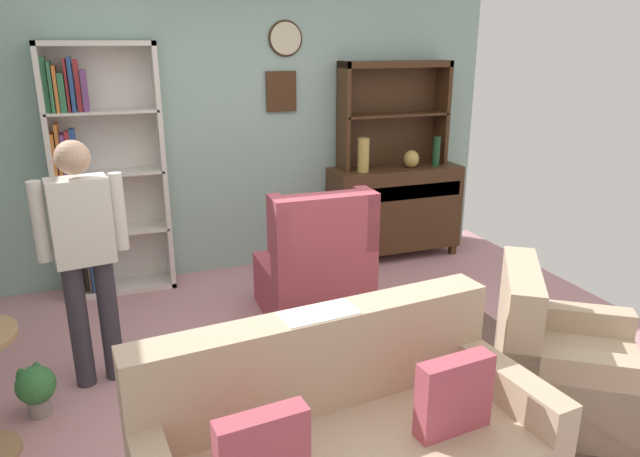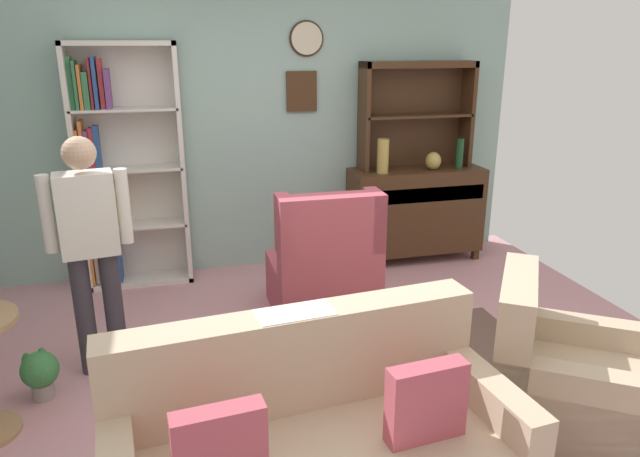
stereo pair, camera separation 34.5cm
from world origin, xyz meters
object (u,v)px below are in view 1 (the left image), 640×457
at_px(bookshelf, 99,175).
at_px(vase_round, 411,159).
at_px(couch_floral, 345,455).
at_px(coffee_table, 311,344).
at_px(book_stack, 290,327).
at_px(sideboard_hutch, 393,100).
at_px(vase_tall, 363,155).
at_px(sideboard, 394,207).
at_px(wingback_chair, 316,271).
at_px(potted_plant_small, 36,387).
at_px(bottle_wine, 436,151).
at_px(armchair_floral, 559,368).
at_px(person_reading, 84,248).

distance_m(bookshelf, vase_round, 2.86).
bearing_deg(couch_floral, coffee_table, 79.90).
bearing_deg(book_stack, sideboard_hutch, 50.82).
bearing_deg(vase_tall, sideboard, 11.63).
bearing_deg(wingback_chair, vase_tall, 49.27).
xyz_separation_m(sideboard_hutch, couch_floral, (-1.77, -3.08, -1.25)).
bearing_deg(couch_floral, sideboard_hutch, 60.12).
bearing_deg(wingback_chair, sideboard, 40.44).
distance_m(couch_floral, potted_plant_small, 1.92).
distance_m(couch_floral, coffee_table, 0.94).
distance_m(vase_round, bottle_wine, 0.27).
distance_m(vase_tall, vase_round, 0.53).
relative_size(sideboard_hutch, book_stack, 5.03).
relative_size(sideboard_hutch, wingback_chair, 1.05).
distance_m(potted_plant_small, coffee_table, 1.62).
bearing_deg(armchair_floral, wingback_chair, 118.53).
height_order(armchair_floral, person_reading, person_reading).
relative_size(vase_tall, book_stack, 1.46).
relative_size(sideboard, potted_plant_small, 4.21).
xyz_separation_m(vase_tall, bottle_wine, (0.78, -0.01, -0.01)).
xyz_separation_m(vase_tall, couch_floral, (-1.38, -2.89, -0.77)).
height_order(bookshelf, person_reading, bookshelf).
distance_m(sideboard, coffee_table, 2.60).
bearing_deg(bottle_wine, bookshelf, 176.80).
xyz_separation_m(sideboard, coffee_table, (-1.60, -2.04, -0.16)).
bearing_deg(book_stack, potted_plant_small, 166.58).
xyz_separation_m(vase_tall, person_reading, (-2.43, -1.33, -0.17)).
distance_m(sideboard, wingback_chair, 1.59).
distance_m(wingback_chair, book_stack, 1.11).
distance_m(sideboard_hutch, armchair_floral, 3.09).
bearing_deg(potted_plant_small, sideboard, 27.72).
bearing_deg(bookshelf, vase_tall, -4.05).
xyz_separation_m(vase_round, coffee_table, (-1.73, -1.97, -0.65)).
bearing_deg(potted_plant_small, bookshelf, 75.70).
bearing_deg(vase_tall, sideboard_hutch, 25.89).
bearing_deg(book_stack, vase_tall, 55.28).
bearing_deg(wingback_chair, book_stack, -117.93).
relative_size(vase_tall, coffee_table, 0.40).
bearing_deg(coffee_table, bookshelf, 117.76).
relative_size(vase_round, couch_floral, 0.09).
relative_size(sideboard_hutch, coffee_table, 1.38).
xyz_separation_m(wingback_chair, potted_plant_small, (-1.96, -0.64, -0.20)).
bearing_deg(armchair_floral, sideboard, 83.53).
height_order(vase_tall, potted_plant_small, vase_tall).
bearing_deg(armchair_floral, vase_round, 80.58).
bearing_deg(potted_plant_small, wingback_chair, 17.97).
distance_m(sideboard, book_stack, 2.65).
relative_size(vase_tall, wingback_chair, 0.30).
bearing_deg(sideboard_hutch, wingback_chair, -136.69).
height_order(sideboard_hutch, potted_plant_small, sideboard_hutch).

